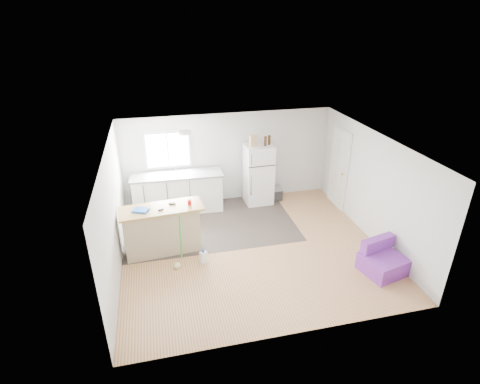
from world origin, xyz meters
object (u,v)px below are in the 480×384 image
at_px(purple_seat, 382,261).
at_px(cardboard_box, 253,141).
at_px(cleaner_jug, 204,257).
at_px(peninsula, 162,229).
at_px(kitchen_cabinets, 178,192).
at_px(red_cup, 190,202).
at_px(mop, 178,257).
at_px(bottle_left, 265,141).
at_px(bottle_right, 269,140).
at_px(cooler, 273,193).
at_px(blue_tray, 141,210).
at_px(refrigerator, 258,174).

xyz_separation_m(purple_seat, cardboard_box, (-1.75, 3.41, 1.53)).
height_order(purple_seat, cleaner_jug, purple_seat).
xyz_separation_m(peninsula, cardboard_box, (2.44, 1.71, 1.23)).
xyz_separation_m(kitchen_cabinets, red_cup, (0.14, -1.79, 0.59)).
bearing_deg(purple_seat, mop, 151.82).
height_order(purple_seat, mop, mop).
distance_m(cardboard_box, bottle_left, 0.31).
xyz_separation_m(mop, red_cup, (0.35, 0.67, 0.87)).
relative_size(peninsula, bottle_right, 7.01).
relative_size(purple_seat, red_cup, 7.57).
bearing_deg(cleaner_jug, peninsula, 118.70).
distance_m(peninsula, bottle_left, 3.45).
height_order(cooler, blue_tray, blue_tray).
height_order(cooler, red_cup, red_cup).
relative_size(peninsula, purple_seat, 1.93).
distance_m(kitchen_cabinets, bottle_left, 2.58).
height_order(cooler, cleaner_jug, cooler).
relative_size(cleaner_jug, blue_tray, 1.02).
xyz_separation_m(refrigerator, cleaner_jug, (-1.83, -2.42, -0.67)).
bearing_deg(red_cup, peninsula, 179.90).
relative_size(peninsula, bottle_left, 7.01).
distance_m(cleaner_jug, mop, 0.53).
distance_m(cooler, bottle_right, 1.57).
bearing_deg(blue_tray, bottle_left, 29.17).
distance_m(mop, bottle_left, 3.75).
distance_m(purple_seat, mop, 4.06).
bearing_deg(peninsula, bottle_right, 26.36).
height_order(purple_seat, red_cup, red_cup).
distance_m(mop, blue_tray, 1.22).
bearing_deg(bottle_right, peninsula, -148.47).
distance_m(refrigerator, bottle_left, 0.95).
distance_m(peninsula, red_cup, 0.85).
distance_m(peninsula, purple_seat, 4.54).
xyz_separation_m(kitchen_cabinets, cardboard_box, (1.96, -0.08, 1.24)).
bearing_deg(peninsula, purple_seat, -27.20).
bearing_deg(red_cup, purple_seat, -25.38).
xyz_separation_m(cooler, red_cup, (-2.45, -1.82, 0.93)).
relative_size(kitchen_cabinets, peninsula, 1.32).
relative_size(peninsula, red_cup, 14.61).
height_order(red_cup, blue_tray, red_cup).
distance_m(peninsula, cleaner_jug, 1.08).
relative_size(cardboard_box, bottle_left, 1.20).
relative_size(peninsula, cardboard_box, 5.84).
bearing_deg(kitchen_cabinets, bottle_right, 1.36).
bearing_deg(peninsula, cardboard_box, 29.83).
bearing_deg(bottle_right, mop, -137.02).
bearing_deg(cooler, bottle_left, -159.84).
distance_m(cooler, mop, 3.74).
distance_m(mop, red_cup, 1.16).
bearing_deg(refrigerator, kitchen_cabinets, 178.26).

